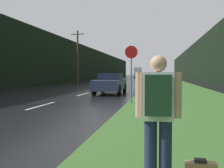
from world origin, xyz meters
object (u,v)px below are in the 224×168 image
hitchhiker_with_backpack (158,112)px  delivery_truck (138,72)px  stop_sign (131,69)px  car_passing_near (110,83)px

hitchhiker_with_backpack → delivery_truck: size_ratio=0.22×
hitchhiker_with_backpack → stop_sign: bearing=97.7°
hitchhiker_with_backpack → car_passing_near: hitchhiker_with_backpack is taller
stop_sign → car_passing_near: size_ratio=0.59×
hitchhiker_with_backpack → delivery_truck: delivery_truck is taller
delivery_truck → car_passing_near: bearing=-87.3°
stop_sign → delivery_truck: 83.39m
stop_sign → delivery_truck: delivery_truck is taller
car_passing_near → stop_sign: bearing=109.0°
stop_sign → car_passing_near: (-2.01, 5.87, -0.89)m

